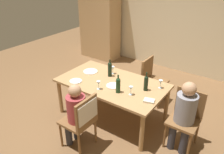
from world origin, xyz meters
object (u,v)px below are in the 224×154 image
Objects in this scene: armoire_cabinet at (100,21)px; wine_glass_near_left at (113,69)px; person_woman_host at (75,111)px; wine_glass_far at (98,83)px; dinner_plate_host at (76,81)px; chair_right_end at (186,115)px; wine_glass_centre at (161,82)px; wine_glass_near_right at (131,89)px; chair_near at (83,117)px; wine_bottle_dark_red at (146,83)px; wine_bottle_short_olive at (118,85)px; person_man_bearded at (185,112)px; dinner_plate_guest_left at (90,71)px; wine_bottle_tall_green at (110,69)px; chair_far_right at (152,77)px; dining_table at (112,86)px; dinner_plate_guest_right at (113,86)px.

wine_glass_near_left is (1.86, -2.00, -0.26)m from armoire_cabinet.
armoire_cabinet reaches higher than person_woman_host.
wine_glass_far reaches higher than dinner_plate_host.
chair_right_end is 6.17× the size of wine_glass_centre.
chair_right_end is 6.17× the size of wine_glass_near_right.
chair_near is 6.17× the size of wine_glass_near_right.
wine_bottle_short_olive is at bearing -136.51° from wine_bottle_dark_red.
wine_bottle_dark_red is 0.27m from wine_glass_centre.
wine_glass_centre is (-0.54, 0.32, 0.18)m from person_man_bearded.
person_man_bearded is at bearing -3.80° from dinner_plate_guest_left.
chair_right_end is 1.68m from person_woman_host.
person_woman_host is 3.33× the size of wine_bottle_tall_green.
wine_glass_far is at bearing -16.96° from chair_far_right.
wine_glass_near_right is (-0.84, -0.15, 0.18)m from person_man_bearded.
wine_bottle_tall_green is at bearing 174.38° from wine_bottle_dark_red.
wine_glass_centre is at bearing 7.81° from wine_bottle_tall_green.
dining_table is 0.38m from wine_glass_far.
chair_far_right is at bearing 73.04° from wine_glass_far.
chair_near is 1.15m from wine_bottle_tall_green.
chair_near is at bearing -115.96° from wine_bottle_dark_red.
wine_glass_far reaches higher than dining_table.
wine_bottle_tall_green is 0.78m from wine_bottle_dark_red.
person_man_bearded is 1.89m from dinner_plate_host.
dinner_plate_guest_left is at bearing 179.51° from wine_bottle_dark_red.
wine_bottle_short_olive is (-0.33, -0.32, -0.00)m from wine_bottle_dark_red.
wine_bottle_short_olive reaches higher than wine_glass_near_right.
person_woman_host is 4.93× the size of dinner_plate_host.
chair_right_end is at bearing -33.13° from armoire_cabinet.
armoire_cabinet is at bearing 123.82° from dinner_plate_guest_left.
dinner_plate_guest_left is at bearing 165.65° from wine_glass_near_right.
wine_bottle_short_olive is 1.42× the size of dinner_plate_host.
wine_glass_far is at bearing -52.53° from armoire_cabinet.
dinner_plate_guest_right is at bearing 3.57° from person_man_bearded.
person_woman_host reaches higher than wine_glass_centre.
wine_bottle_tall_green is at bearing -172.19° from wine_glass_centre.
chair_far_right reaches higher than wine_glass_far.
dinner_plate_host and dinner_plate_guest_left have the same top height.
chair_far_right is (0.34, 0.91, -0.12)m from dining_table.
dinner_plate_guest_left is at bearing 159.18° from wine_bottle_short_olive.
wine_glass_near_right is at bearing 17.21° from chair_right_end.
wine_glass_centre is (0.17, 0.21, -0.03)m from wine_bottle_dark_red.
armoire_cabinet is 2.00× the size of person_woman_host.
wine_bottle_tall_green is 0.74m from wine_glass_near_right.
person_man_bearded is at bearing 9.91° from dinner_plate_host.
wine_glass_far is (-0.53, -0.16, 0.00)m from wine_glass_near_right.
wine_bottle_short_olive reaches higher than chair_near.
dinner_plate_guest_left is (-0.70, 1.01, 0.14)m from chair_near.
wine_glass_far is at bearing -142.73° from wine_glass_centre.
dinner_plate_host is at bearing -171.31° from wine_bottle_short_olive.
person_man_bearded reaches higher than wine_glass_near_left.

